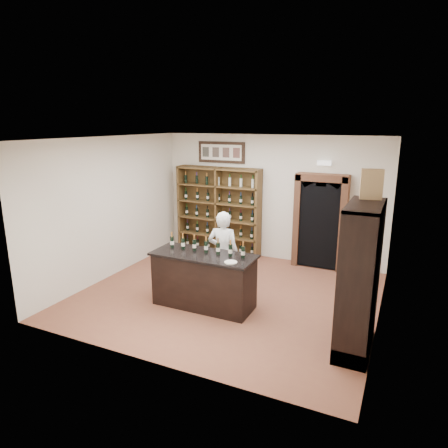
{
  "coord_description": "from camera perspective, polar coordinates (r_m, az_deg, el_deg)",
  "views": [
    {
      "loc": [
        2.98,
        -6.56,
        3.29
      ],
      "look_at": [
        -0.22,
        0.3,
        1.34
      ],
      "focal_mm": 32.0,
      "sensor_mm": 36.0,
      "label": 1
    }
  ],
  "objects": [
    {
      "name": "counter_bottle_5",
      "position": [
        6.99,
        0.92,
        -3.76
      ],
      "size": [
        0.07,
        0.07,
        0.3
      ],
      "color": "black",
      "rests_on": "tasting_counter"
    },
    {
      "name": "counter_bottle_2",
      "position": [
        7.3,
        -4.25,
        -3.01
      ],
      "size": [
        0.07,
        0.07,
        0.3
      ],
      "color": "black",
      "rests_on": "tasting_counter"
    },
    {
      "name": "tasting_counter",
      "position": [
        7.32,
        -2.89,
        -8.05
      ],
      "size": [
        1.88,
        0.78,
        1.0
      ],
      "color": "black",
      "rests_on": "ground"
    },
    {
      "name": "floor",
      "position": [
        7.93,
        0.51,
        -10.09
      ],
      "size": [
        5.5,
        5.5,
        0.0
      ],
      "primitive_type": "plane",
      "color": "brown",
      "rests_on": "ground"
    },
    {
      "name": "counter_bottle_1",
      "position": [
        7.42,
        -5.87,
        -2.76
      ],
      "size": [
        0.07,
        0.07,
        0.3
      ],
      "color": "black",
      "rests_on": "tasting_counter"
    },
    {
      "name": "wine_shelf",
      "position": [
        10.12,
        -0.7,
        1.93
      ],
      "size": [
        2.2,
        0.38,
        2.2
      ],
      "color": "brown",
      "rests_on": "ground"
    },
    {
      "name": "plate",
      "position": [
        6.7,
        0.97,
        -5.48
      ],
      "size": [
        0.22,
        0.22,
        0.02
      ],
      "primitive_type": "cylinder",
      "color": "silver",
      "rests_on": "tasting_counter"
    },
    {
      "name": "framed_picture",
      "position": [
        10.03,
        -0.38,
        10.2
      ],
      "size": [
        1.25,
        0.04,
        0.52
      ],
      "primitive_type": "cube",
      "color": "black",
      "rests_on": "wall_back"
    },
    {
      "name": "wall_left",
      "position": [
        8.9,
        -15.82,
        2.28
      ],
      "size": [
        0.04,
        5.0,
        3.0
      ],
      "primitive_type": "cube",
      "color": "silver",
      "rests_on": "ground"
    },
    {
      "name": "counter_bottle_6",
      "position": [
        6.9,
        2.74,
        -4.02
      ],
      "size": [
        0.07,
        0.07,
        0.3
      ],
      "color": "black",
      "rests_on": "tasting_counter"
    },
    {
      "name": "side_cabinet",
      "position": [
        6.22,
        18.84,
        -10.45
      ],
      "size": [
        0.48,
        1.2,
        2.2
      ],
      "color": "black",
      "rests_on": "ground"
    },
    {
      "name": "counter_bottle_4",
      "position": [
        7.09,
        -0.85,
        -3.51
      ],
      "size": [
        0.07,
        0.07,
        0.3
      ],
      "color": "black",
      "rests_on": "tasting_counter"
    },
    {
      "name": "emergency_light",
      "position": [
        9.19,
        14.16,
        8.45
      ],
      "size": [
        0.3,
        0.1,
        0.1
      ],
      "primitive_type": "cube",
      "color": "white",
      "rests_on": "wall_back"
    },
    {
      "name": "counter_bottle_3",
      "position": [
        7.19,
        -2.58,
        -3.25
      ],
      "size": [
        0.07,
        0.07,
        0.3
      ],
      "color": "black",
      "rests_on": "tasting_counter"
    },
    {
      "name": "arched_doorway",
      "position": [
        9.31,
        13.57,
        0.67
      ],
      "size": [
        1.17,
        0.35,
        2.17
      ],
      "color": "black",
      "rests_on": "ground"
    },
    {
      "name": "wall_back",
      "position": [
        9.71,
        6.67,
        3.72
      ],
      "size": [
        5.5,
        0.04,
        3.0
      ],
      "primitive_type": "cube",
      "color": "silver",
      "rests_on": "ground"
    },
    {
      "name": "shopkeeper",
      "position": [
        7.7,
        -0.11,
        -4.21
      ],
      "size": [
        0.66,
        0.49,
        1.66
      ],
      "primitive_type": "imported",
      "rotation": [
        0.0,
        0.0,
        3.3
      ],
      "color": "white",
      "rests_on": "ground"
    },
    {
      "name": "wine_crate",
      "position": [
        6.13,
        20.35,
        5.35
      ],
      "size": [
        0.33,
        0.18,
        0.44
      ],
      "primitive_type": "cube",
      "rotation": [
        0.0,
        0.0,
        0.17
      ],
      "color": "tan",
      "rests_on": "side_cabinet"
    },
    {
      "name": "ceiling",
      "position": [
        7.22,
        0.56,
        12.13
      ],
      "size": [
        5.5,
        5.5,
        0.0
      ],
      "primitive_type": "plane",
      "rotation": [
        3.14,
        0.0,
        0.0
      ],
      "color": "white",
      "rests_on": "wall_back"
    },
    {
      "name": "wall_right",
      "position": [
        6.81,
        22.11,
        -1.91
      ],
      "size": [
        0.04,
        5.0,
        3.0
      ],
      "primitive_type": "cube",
      "color": "silver",
      "rests_on": "ground"
    },
    {
      "name": "counter_bottle_0",
      "position": [
        7.54,
        -7.44,
        -2.53
      ],
      "size": [
        0.07,
        0.07,
        0.3
      ],
      "color": "black",
      "rests_on": "tasting_counter"
    }
  ]
}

